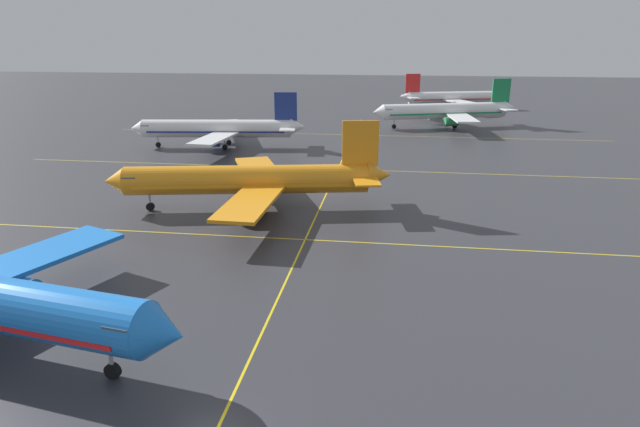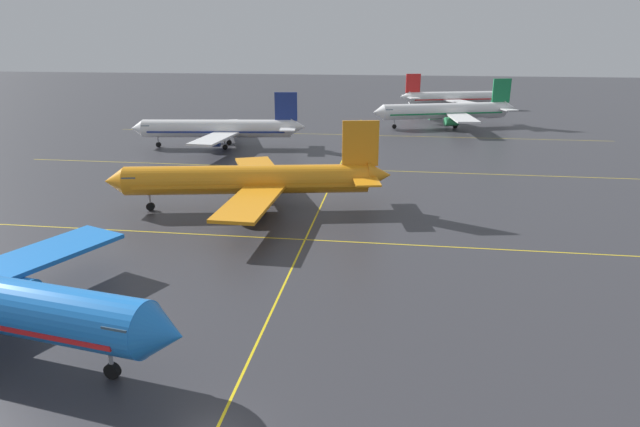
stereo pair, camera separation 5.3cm
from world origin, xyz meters
TOP-DOWN VIEW (x-y plane):
  - airliner_second_row at (-8.78, 42.41)m, footprint 37.02×31.50m
  - airliner_third_row at (-25.94, 82.16)m, footprint 35.64×30.49m
  - airliner_far_left_stand at (21.74, 115.00)m, footprint 36.49×31.20m
  - airliner_far_right_stand at (26.91, 149.01)m, footprint 34.58×29.48m
  - taxiway_markings at (0.00, 49.25)m, footprint 113.32×150.33m

SIDE VIEW (x-z plane):
  - taxiway_markings at x=0.00m, z-range 0.00..0.01m
  - airliner_far_right_stand at x=26.91m, z-range -1.73..9.19m
  - airliner_third_row at x=-25.94m, z-range -1.76..9.32m
  - airliner_second_row at x=-8.78m, z-range -1.83..9.72m
  - airliner_far_left_stand at x=21.74m, z-range -1.84..9.78m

